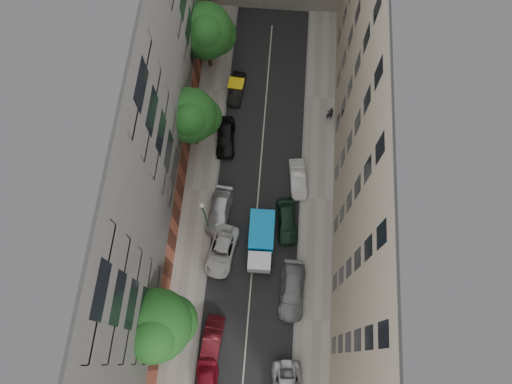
# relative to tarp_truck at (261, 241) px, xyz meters

# --- Properties ---
(ground) EXTENTS (120.00, 120.00, 0.00)m
(ground) POSITION_rel_tarp_truck_xyz_m (-0.60, 4.74, -1.34)
(ground) COLOR #4C4C49
(ground) RESTS_ON ground
(road_surface) EXTENTS (8.00, 44.00, 0.02)m
(road_surface) POSITION_rel_tarp_truck_xyz_m (-0.60, 4.74, -1.33)
(road_surface) COLOR black
(road_surface) RESTS_ON ground
(sidewalk_left) EXTENTS (3.00, 44.00, 0.15)m
(sidewalk_left) POSITION_rel_tarp_truck_xyz_m (-6.10, 4.74, -1.27)
(sidewalk_left) COLOR gray
(sidewalk_left) RESTS_ON ground
(sidewalk_right) EXTENTS (3.00, 44.00, 0.15)m
(sidewalk_right) POSITION_rel_tarp_truck_xyz_m (4.90, 4.74, -1.27)
(sidewalk_right) COLOR gray
(sidewalk_right) RESTS_ON ground
(building_left) EXTENTS (8.00, 44.00, 20.00)m
(building_left) POSITION_rel_tarp_truck_xyz_m (-11.60, 4.74, 8.66)
(building_left) COLOR #4B4846
(building_left) RESTS_ON ground
(building_right) EXTENTS (8.00, 44.00, 20.00)m
(building_right) POSITION_rel_tarp_truck_xyz_m (10.40, 4.74, 8.66)
(building_right) COLOR tan
(building_right) RESTS_ON ground
(tarp_truck) EXTENTS (2.20, 5.30, 2.44)m
(tarp_truck) POSITION_rel_tarp_truck_xyz_m (0.00, 0.00, 0.00)
(tarp_truck) COLOR black
(tarp_truck) RESTS_ON ground
(car_left_1) EXTENTS (1.86, 4.33, 1.39)m
(car_left_1) POSITION_rel_tarp_truck_xyz_m (-3.40, -8.66, -0.65)
(car_left_1) COLOR #4F0F16
(car_left_1) RESTS_ON ground
(car_left_2) EXTENTS (3.01, 5.19, 1.36)m
(car_left_2) POSITION_rel_tarp_truck_xyz_m (-3.40, -1.06, -0.66)
(car_left_2) COLOR silver
(car_left_2) RESTS_ON ground
(car_left_3) EXTENTS (2.40, 4.95, 1.39)m
(car_left_3) POSITION_rel_tarp_truck_xyz_m (-3.98, 2.54, -0.65)
(car_left_3) COLOR #B9B9BE
(car_left_3) RESTS_ON ground
(car_left_4) EXTENTS (2.08, 4.54, 1.51)m
(car_left_4) POSITION_rel_tarp_truck_xyz_m (-4.20, 10.14, -0.59)
(car_left_4) COLOR black
(car_left_4) RESTS_ON ground
(car_left_5) EXTENTS (1.70, 4.02, 1.29)m
(car_left_5) POSITION_rel_tarp_truck_xyz_m (-3.66, 15.74, -0.70)
(car_left_5) COLOR black
(car_left_5) RESTS_ON ground
(car_right_1) EXTENTS (2.24, 5.23, 1.50)m
(car_right_1) POSITION_rel_tarp_truck_xyz_m (3.00, -4.06, -0.59)
(car_right_1) COLOR gray
(car_right_1) RESTS_ON ground
(car_right_2) EXTENTS (2.33, 4.62, 1.51)m
(car_right_2) POSITION_rel_tarp_truck_xyz_m (2.20, 2.14, -0.59)
(car_right_2) COLOR black
(car_right_2) RESTS_ON ground
(car_right_3) EXTENTS (1.91, 4.19, 1.33)m
(car_right_3) POSITION_rel_tarp_truck_xyz_m (3.00, 6.34, -0.68)
(car_right_3) COLOR silver
(car_right_3) RESTS_ON ground
(tree_near) EXTENTS (5.56, 5.32, 9.28)m
(tree_near) POSITION_rel_tarp_truck_xyz_m (-6.90, -8.21, 5.02)
(tree_near) COLOR #382619
(tree_near) RESTS_ON sidewalk_left
(tree_mid) EXTENTS (5.17, 4.88, 7.72)m
(tree_mid) POSITION_rel_tarp_truck_xyz_m (-6.90, 9.57, 3.86)
(tree_mid) COLOR #382619
(tree_mid) RESTS_ON sidewalk_left
(tree_far) EXTENTS (5.55, 5.31, 7.95)m
(tree_far) POSITION_rel_tarp_truck_xyz_m (-6.60, 18.63, 3.94)
(tree_far) COLOR #382619
(tree_far) RESTS_ON sidewalk_left
(lamp_post) EXTENTS (0.36, 0.36, 6.49)m
(lamp_post) POSITION_rel_tarp_truck_xyz_m (-4.80, 1.13, 2.80)
(lamp_post) COLOR #195A23
(lamp_post) RESTS_ON sidewalk_left
(pedestrian) EXTENTS (0.73, 0.51, 1.90)m
(pedestrian) POSITION_rel_tarp_truck_xyz_m (5.80, 13.38, -0.25)
(pedestrian) COLOR black
(pedestrian) RESTS_ON sidewalk_right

